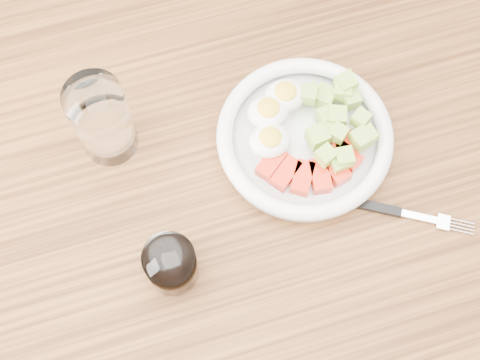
% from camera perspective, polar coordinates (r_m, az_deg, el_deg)
% --- Properties ---
extents(ground, '(4.00, 4.00, 0.00)m').
position_cam_1_polar(ground, '(1.67, 0.43, -10.01)').
color(ground, brown).
rests_on(ground, ground).
extents(dining_table, '(1.50, 0.90, 0.77)m').
position_cam_1_polar(dining_table, '(1.02, 0.70, -2.95)').
color(dining_table, brown).
rests_on(dining_table, ground).
extents(bowl, '(0.25, 0.25, 0.06)m').
position_cam_1_polar(bowl, '(0.94, 5.51, 3.80)').
color(bowl, white).
rests_on(bowl, dining_table).
extents(fork, '(0.17, 0.11, 0.01)m').
position_cam_1_polar(fork, '(0.94, 12.40, -2.49)').
color(fork, black).
rests_on(fork, dining_table).
extents(water_glass, '(0.08, 0.08, 0.14)m').
position_cam_1_polar(water_glass, '(0.91, -11.68, 5.04)').
color(water_glass, white).
rests_on(water_glass, dining_table).
extents(coffee_glass, '(0.07, 0.07, 0.08)m').
position_cam_1_polar(coffee_glass, '(0.86, -5.89, -7.22)').
color(coffee_glass, white).
rests_on(coffee_glass, dining_table).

